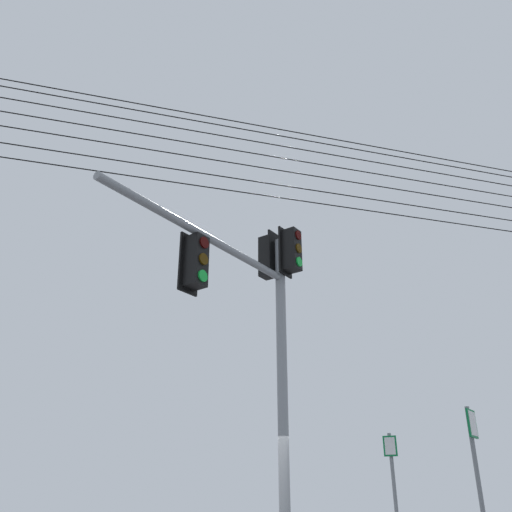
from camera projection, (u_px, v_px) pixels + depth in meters
signal_mast_assembly at (260, 308)px, 10.38m from camera, size 4.83×1.91×6.67m
route_sign_primary at (479, 477)px, 8.35m from camera, size 0.37×0.14×2.80m
route_sign_secondary at (395, 494)px, 10.21m from camera, size 0.17×0.23×2.63m
overhead_wire_span at (225, 151)px, 12.14m from camera, size 25.24×9.64×2.21m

